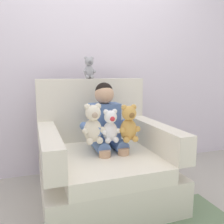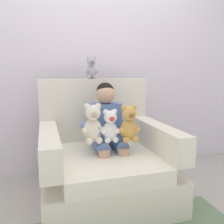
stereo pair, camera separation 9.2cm
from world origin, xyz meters
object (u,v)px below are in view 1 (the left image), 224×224
at_px(seated_child, 107,125).
at_px(plush_grey_on_backrest, 89,68).
at_px(plush_white, 110,127).
at_px(plush_honey, 129,124).
at_px(plush_cream, 93,125).
at_px(armchair, 103,162).

height_order(seated_child, plush_grey_on_backrest, plush_grey_on_backrest).
height_order(seated_child, plush_white, seated_child).
height_order(plush_white, plush_honey, plush_honey).
bearing_deg(plush_honey, plush_cream, 174.34).
bearing_deg(plush_grey_on_backrest, plush_white, -96.41).
xyz_separation_m(armchair, plush_cream, (-0.11, -0.10, 0.36)).
xyz_separation_m(armchair, plush_white, (0.03, -0.12, 0.34)).
bearing_deg(plush_cream, armchair, 63.75).
bearing_deg(armchair, plush_grey_on_backrest, 93.44).
bearing_deg(seated_child, plush_cream, -130.97).
distance_m(plush_white, plush_honey, 0.15).
relative_size(armchair, plush_cream, 3.29).
xyz_separation_m(seated_child, plush_honey, (0.13, -0.18, 0.04)).
distance_m(plush_white, plush_grey_on_backrest, 0.68).
bearing_deg(seated_child, armchair, -134.84).
bearing_deg(seated_child, plush_grey_on_backrest, 109.64).
xyz_separation_m(plush_cream, plush_honey, (0.29, -0.05, -0.01)).
relative_size(plush_white, plush_grey_on_backrest, 1.27).
bearing_deg(plush_white, plush_grey_on_backrest, 87.46).
distance_m(seated_child, plush_grey_on_backrest, 0.60).
bearing_deg(plush_grey_on_backrest, plush_cream, -112.89).
distance_m(plush_honey, plush_grey_on_backrest, 0.72).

